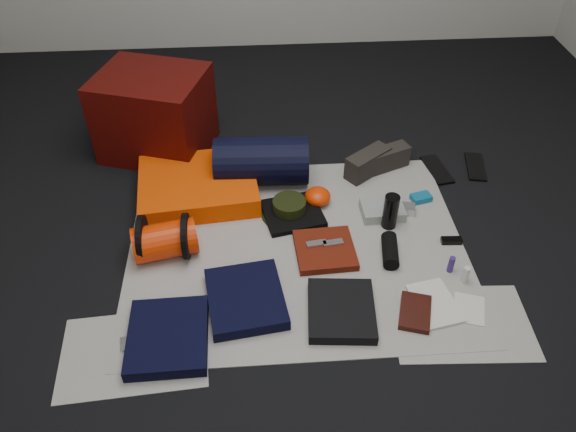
{
  "coord_description": "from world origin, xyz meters",
  "views": [
    {
      "loc": [
        -0.18,
        -1.91,
        1.9
      ],
      "look_at": [
        -0.03,
        0.12,
        0.1
      ],
      "focal_mm": 35.0,
      "sensor_mm": 36.0,
      "label": 1
    }
  ],
  "objects": [
    {
      "name": "stuff_sack",
      "position": [
        -0.62,
        -0.01,
        0.09
      ],
      "size": [
        0.32,
        0.23,
        0.17
      ],
      "primitive_type": "cylinder",
      "rotation": [
        0.0,
        1.57,
        0.21
      ],
      "color": "red",
      "rests_on": "newspaper_mat"
    },
    {
      "name": "compact_camera",
      "position": [
        0.57,
        0.21,
        0.03
      ],
      "size": [
        0.12,
        0.09,
        0.04
      ],
      "primitive_type": "cube",
      "rotation": [
        0.0,
        0.0,
        -0.23
      ],
      "color": "silver",
      "rests_on": "newspaper_mat"
    },
    {
      "name": "trousers_navy_a",
      "position": [
        -0.57,
        -0.51,
        0.03
      ],
      "size": [
        0.32,
        0.37,
        0.06
      ],
      "primitive_type": "cube",
      "rotation": [
        0.0,
        0.0,
        0.02
      ],
      "color": "black",
      "rests_on": "newspaper_mat"
    },
    {
      "name": "newspaper_sheet_front_left",
      "position": [
        -0.7,
        -0.55,
        0.0
      ],
      "size": [
        0.61,
        0.44,
        0.0
      ],
      "primitive_type": "cube",
      "rotation": [
        0.0,
        0.0,
        0.07
      ],
      "color": "#BAB5AB",
      "rests_on": "floor"
    },
    {
      "name": "orange_stuff_sack",
      "position": [
        0.13,
        0.31,
        0.05
      ],
      "size": [
        0.16,
        0.16,
        0.09
      ],
      "primitive_type": "ellipsoid",
      "rotation": [
        0.0,
        0.0,
        -0.23
      ],
      "color": "red",
      "rests_on": "newspaper_mat"
    },
    {
      "name": "flip_flop_left",
      "position": [
        0.84,
        0.55,
        0.01
      ],
      "size": [
        0.14,
        0.27,
        0.01
      ],
      "primitive_type": "cube",
      "rotation": [
        0.0,
        0.0,
        0.16
      ],
      "color": "black",
      "rests_on": "floor"
    },
    {
      "name": "boonie_brim",
      "position": [
        -0.02,
        0.24,
        0.01
      ],
      "size": [
        0.34,
        0.34,
        0.01
      ],
      "primitive_type": "cylinder",
      "rotation": [
        0.0,
        0.0,
        -0.19
      ],
      "color": "black",
      "rests_on": "newspaper_mat"
    },
    {
      "name": "black_tshirt",
      "position": [
        -0.0,
        0.22,
        0.02
      ],
      "size": [
        0.34,
        0.32,
        0.03
      ],
      "primitive_type": "cube",
      "rotation": [
        0.0,
        0.0,
        0.21
      ],
      "color": "black",
      "rests_on": "newspaper_mat"
    },
    {
      "name": "first_aid_pouch",
      "position": [
        0.45,
        0.2,
        0.03
      ],
      "size": [
        0.21,
        0.16,
        0.05
      ],
      "primitive_type": "cube",
      "rotation": [
        0.0,
        0.0,
        0.03
      ],
      "color": "gray",
      "rests_on": "newspaper_mat"
    },
    {
      "name": "energy_bar_a",
      "position": [
        0.09,
        -0.03,
        0.05
      ],
      "size": [
        0.1,
        0.05,
        0.01
      ],
      "primitive_type": "cube",
      "rotation": [
        0.0,
        0.0,
        0.14
      ],
      "color": "silver",
      "rests_on": "red_shirt"
    },
    {
      "name": "trousers_navy_b",
      "position": [
        -0.25,
        -0.33,
        0.03
      ],
      "size": [
        0.37,
        0.41,
        0.06
      ],
      "primitive_type": "cube",
      "rotation": [
        0.0,
        0.0,
        0.14
      ],
      "color": "black",
      "rests_on": "newspaper_mat"
    },
    {
      "name": "newspaper_mat",
      "position": [
        0.0,
        0.0,
        0.0
      ],
      "size": [
        1.6,
        1.3,
        0.01
      ],
      "primitive_type": "cube",
      "color": "#BAB5AB",
      "rests_on": "floor"
    },
    {
      "name": "speaker",
      "position": [
        0.43,
        -0.1,
        0.04
      ],
      "size": [
        0.1,
        0.2,
        0.07
      ],
      "primitive_type": "cylinder",
      "rotation": [
        1.57,
        0.0,
        -0.14
      ],
      "color": "black",
      "rests_on": "newspaper_mat"
    },
    {
      "name": "sunglasses",
      "position": [
        0.75,
        -0.03,
        0.02
      ],
      "size": [
        0.1,
        0.04,
        0.02
      ],
      "primitive_type": "cube",
      "rotation": [
        0.0,
        0.0,
        -0.05
      ],
      "color": "black",
      "rests_on": "newspaper_mat"
    },
    {
      "name": "newspaper_sheet_front_right",
      "position": [
        0.65,
        -0.5,
        0.0
      ],
      "size": [
        0.6,
        0.43,
        0.0
      ],
      "primitive_type": "cube",
      "rotation": [
        0.0,
        0.0,
        -0.05
      ],
      "color": "#BAB5AB",
      "rests_on": "floor"
    },
    {
      "name": "water_bottle",
      "position": [
        0.47,
        0.12,
        0.1
      ],
      "size": [
        0.08,
        0.08,
        0.18
      ],
      "primitive_type": "cylinder",
      "rotation": [
        0.0,
        0.0,
        0.11
      ],
      "color": "black",
      "rests_on": "newspaper_mat"
    },
    {
      "name": "paperback_book",
      "position": [
        0.47,
        -0.45,
        0.02
      ],
      "size": [
        0.18,
        0.22,
        0.03
      ],
      "primitive_type": "cube",
      "rotation": [
        0.0,
        0.0,
        -0.3
      ],
      "color": "black",
      "rests_on": "newspaper_mat"
    },
    {
      "name": "sack_strap_left",
      "position": [
        -0.72,
        -0.01,
        0.11
      ],
      "size": [
        0.02,
        0.22,
        0.22
      ],
      "primitive_type": "cylinder",
      "rotation": [
        0.0,
        1.57,
        0.0
      ],
      "color": "black",
      "rests_on": "newspaper_mat"
    },
    {
      "name": "hiking_boot_left",
      "position": [
        0.44,
        0.55,
        0.07
      ],
      "size": [
        0.27,
        0.24,
        0.13
      ],
      "primitive_type": "cube",
      "rotation": [
        0.0,
        0.0,
        0.65
      ],
      "color": "#2B2521",
      "rests_on": "newspaper_mat"
    },
    {
      "name": "hiking_boot_right",
      "position": [
        0.56,
        0.6,
        0.07
      ],
      "size": [
        0.26,
        0.18,
        0.12
      ],
      "primitive_type": "cube",
      "rotation": [
        0.0,
        0.0,
        0.4
      ],
      "color": "#2B2521",
      "rests_on": "newspaper_mat"
    },
    {
      "name": "toiletry_clear",
      "position": [
        0.73,
        -0.28,
        0.05
      ],
      "size": [
        0.03,
        0.03,
        0.09
      ],
      "primitive_type": "cylinder",
      "rotation": [
        0.0,
        0.0,
        0.13
      ],
      "color": "silver",
      "rests_on": "newspaper_mat"
    },
    {
      "name": "red_shirt",
      "position": [
        0.13,
        -0.05,
        0.02
      ],
      "size": [
        0.29,
        0.29,
        0.04
      ],
      "primitive_type": "cube",
      "rotation": [
        0.0,
        0.0,
        0.05
      ],
      "color": "#591609",
      "rests_on": "newspaper_mat"
    },
    {
      "name": "floor",
      "position": [
        0.0,
        0.0,
        -0.01
      ],
      "size": [
        4.5,
        4.5,
        0.02
      ],
      "primitive_type": "cube",
      "color": "black",
      "rests_on": "ground"
    },
    {
      "name": "toiletry_purple",
      "position": [
        0.69,
        -0.21,
        0.05
      ],
      "size": [
        0.03,
        0.03,
        0.08
      ],
      "primitive_type": "cylinder",
      "rotation": [
        0.0,
        0.0,
        -0.05
      ],
      "color": "navy",
      "rests_on": "newspaper_mat"
    },
    {
      "name": "trousers_charcoal",
      "position": [
        0.15,
        -0.42,
        0.03
      ],
      "size": [
        0.31,
        0.34,
        0.05
      ],
      "primitive_type": "cube",
      "rotation": [
        0.0,
        0.0,
        -0.09
      ],
      "color": "black",
      "rests_on": "newspaper_mat"
    },
    {
      "name": "red_cabinet",
      "position": [
        -0.73,
        0.88,
        0.24
      ],
      "size": [
        0.69,
        0.62,
        0.47
      ],
      "primitive_type": "cube",
      "rotation": [
        0.0,
        0.0,
        -0.31
      ],
      "color": "#430704",
      "rests_on": "floor"
    },
    {
      "name": "navy_duffel",
      "position": [
        -0.15,
        0.52,
        0.14
      ],
      "size": [
        0.51,
        0.28,
        0.26
      ],
      "primitive_type": "cylinder",
      "rotation": [
        0.0,
        1.57,
        -0.04
      ],
      "color": "black",
      "rests_on": "newspaper_mat"
    },
    {
      "name": "sleeping_pad",
      "position": [
        -0.49,
        0.43,
        0.06
      ],
      "size": [
        0.65,
        0.55,
        0.11
      ],
      "primitive_type": "cube",
      "rotation": [
        0.0,
        0.0,
        0.1
      ],
      "color": "#EF4302",
      "rests_on": "newspaper_mat"
    },
    {
      "name": "energy_bar_b",
      "position": [
        0.17,
        -0.03,
        0.05
      ],
      "size": [
        0.1,
        0.05,
        0.01
      ],
      "primitive_type": "cube",
      "rotation": [
        0.0,
        0.0,
        0.14
      ],
      "color": "silver",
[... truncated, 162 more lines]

